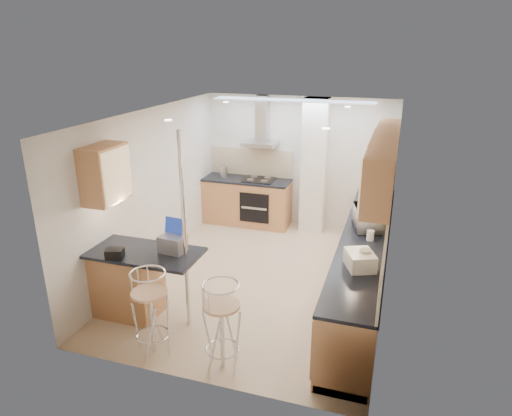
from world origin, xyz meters
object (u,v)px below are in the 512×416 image
(laptop, at_px, (172,244))
(bar_stool_near, at_px, (151,313))
(bread_bin, at_px, (360,260))
(microwave, at_px, (369,218))
(bar_stool_end, at_px, (222,327))

(laptop, bearing_deg, bar_stool_near, -78.10)
(laptop, xyz_separation_m, bread_bin, (2.27, 0.31, -0.03))
(bar_stool_near, xyz_separation_m, bread_bin, (2.19, 1.06, 0.49))
(microwave, bearing_deg, bar_stool_near, 121.98)
(bread_bin, bearing_deg, bar_stool_end, -164.53)
(bar_stool_near, bearing_deg, bar_stool_end, 23.25)
(bread_bin, bearing_deg, microwave, 67.19)
(bar_stool_end, distance_m, bread_bin, 1.77)
(bar_stool_near, distance_m, bar_stool_end, 0.86)
(bar_stool_end, bearing_deg, bar_stool_near, 143.97)
(laptop, height_order, bar_stool_end, laptop)
(microwave, xyz_separation_m, laptop, (-2.26, -1.58, -0.03))
(microwave, distance_m, bar_stool_end, 2.73)
(bar_stool_near, height_order, bread_bin, bread_bin)
(microwave, bearing_deg, bread_bin, 165.37)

